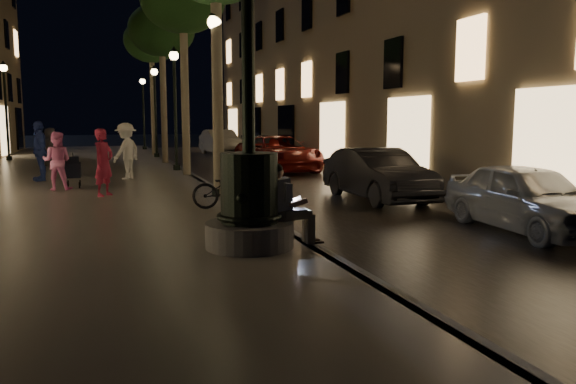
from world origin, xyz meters
name	(u,v)px	position (x,y,z in m)	size (l,w,h in m)	color
ground	(188,177)	(0.00, 15.00, 0.00)	(120.00, 120.00, 0.00)	black
cobble_lane	(264,174)	(3.00, 15.00, 0.01)	(6.00, 45.00, 0.02)	black
promenade	(77,178)	(-4.00, 15.00, 0.10)	(8.00, 45.00, 0.20)	#69635D
curb_strip	(188,175)	(0.00, 15.00, 0.10)	(0.25, 45.00, 0.20)	#59595B
building_right	(387,6)	(10.00, 18.00, 7.50)	(8.00, 36.00, 15.00)	#7D6C4E
fountain_lamppost	(249,184)	(-1.00, 2.00, 1.21)	(1.40, 1.40, 5.21)	#59595B
seated_man_laptop	(286,202)	(-0.39, 2.00, 0.90)	(0.95, 0.32, 1.32)	tan
tree_second	(183,1)	(-0.20, 14.00, 6.33)	(3.00, 3.00, 7.40)	#6B604C
tree_third	(162,31)	(-0.30, 20.00, 6.14)	(3.00, 3.00, 7.20)	#6B604C
tree_far	(151,42)	(-0.22, 26.00, 6.43)	(3.00, 3.00, 7.50)	#6B604C
lamp_curb_a	(215,79)	(-0.30, 8.00, 3.24)	(0.36, 0.36, 4.81)	black
lamp_curb_b	(175,93)	(-0.30, 16.00, 3.24)	(0.36, 0.36, 4.81)	black
lamp_curb_c	(155,99)	(-0.30, 24.00, 3.24)	(0.36, 0.36, 4.81)	black
lamp_curb_d	(143,103)	(-0.30, 32.00, 3.24)	(0.36, 0.36, 4.81)	black
lamp_left_c	(5,98)	(-7.40, 24.00, 3.24)	(0.36, 0.36, 4.81)	black
stroller	(73,170)	(-3.96, 11.20, 0.71)	(0.43, 1.00, 1.02)	black
car_front	(527,197)	(4.76, 2.39, 0.68)	(1.62, 4.02, 1.37)	#AAAEB2
car_second	(378,174)	(4.00, 7.22, 0.71)	(1.50, 4.32, 1.42)	black
car_third	(278,153)	(4.00, 16.27, 0.76)	(2.51, 5.44, 1.51)	maroon
car_rear	(262,148)	(5.06, 22.38, 0.67)	(1.88, 4.62, 1.34)	#2D2E32
car_fifth	(221,142)	(4.00, 28.03, 0.77)	(1.63, 4.69, 1.54)	#A7A7A2
pedestrian_red	(104,162)	(-3.10, 9.00, 1.09)	(0.65, 0.43, 1.78)	#A8213F
pedestrian_pink	(57,161)	(-4.35, 10.72, 1.03)	(0.81, 0.63, 1.66)	pink
pedestrian_white	(126,151)	(-2.34, 13.16, 1.14)	(1.22, 0.70, 1.89)	white
pedestrian_blue	(40,151)	(-5.05, 13.51, 1.18)	(1.15, 0.48, 1.96)	navy
pedestrian_dark	(51,148)	(-5.07, 18.45, 1.03)	(0.81, 0.53, 1.66)	#37363B
bicycle	(231,189)	(-0.42, 5.85, 0.66)	(0.60, 1.73, 0.91)	black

